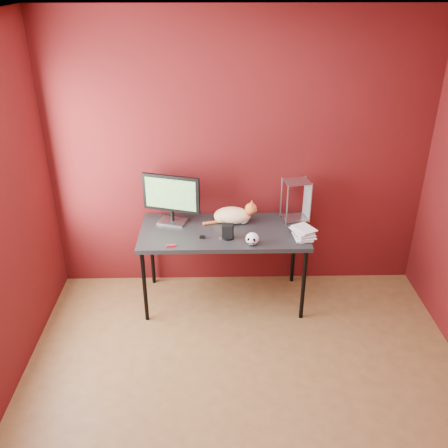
{
  "coord_description": "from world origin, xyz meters",
  "views": [
    {
      "loc": [
        -0.23,
        -2.58,
        2.85
      ],
      "look_at": [
        -0.15,
        1.15,
        0.93
      ],
      "focal_mm": 40.0,
      "sensor_mm": 36.0,
      "label": 1
    }
  ],
  "objects_px": {
    "desk": "(224,235)",
    "monitor": "(171,197)",
    "speaker": "(228,232)",
    "book_stack": "(299,185)",
    "cat": "(233,215)",
    "skull_mug": "(252,239)"
  },
  "relations": [
    {
      "from": "monitor",
      "to": "skull_mug",
      "type": "height_order",
      "value": "monitor"
    },
    {
      "from": "book_stack",
      "to": "skull_mug",
      "type": "bearing_deg",
      "value": -164.28
    },
    {
      "from": "cat",
      "to": "skull_mug",
      "type": "height_order",
      "value": "cat"
    },
    {
      "from": "skull_mug",
      "to": "cat",
      "type": "bearing_deg",
      "value": 123.76
    },
    {
      "from": "speaker",
      "to": "book_stack",
      "type": "distance_m",
      "value": 0.73
    },
    {
      "from": "desk",
      "to": "speaker",
      "type": "height_order",
      "value": "speaker"
    },
    {
      "from": "cat",
      "to": "skull_mug",
      "type": "bearing_deg",
      "value": -61.26
    },
    {
      "from": "skull_mug",
      "to": "speaker",
      "type": "bearing_deg",
      "value": 162.91
    },
    {
      "from": "speaker",
      "to": "book_stack",
      "type": "relative_size",
      "value": 0.13
    },
    {
      "from": "desk",
      "to": "skull_mug",
      "type": "xyz_separation_m",
      "value": [
        0.24,
        -0.27,
        0.11
      ]
    },
    {
      "from": "cat",
      "to": "book_stack",
      "type": "bearing_deg",
      "value": -20.6
    },
    {
      "from": "book_stack",
      "to": "monitor",
      "type": "bearing_deg",
      "value": 163.53
    },
    {
      "from": "desk",
      "to": "speaker",
      "type": "xyz_separation_m",
      "value": [
        0.03,
        -0.14,
        0.11
      ]
    },
    {
      "from": "monitor",
      "to": "cat",
      "type": "relative_size",
      "value": 1.06
    },
    {
      "from": "speaker",
      "to": "book_stack",
      "type": "xyz_separation_m",
      "value": [
        0.59,
        -0.01,
        0.44
      ]
    },
    {
      "from": "skull_mug",
      "to": "book_stack",
      "type": "relative_size",
      "value": 0.12
    },
    {
      "from": "desk",
      "to": "book_stack",
      "type": "bearing_deg",
      "value": -14.29
    },
    {
      "from": "monitor",
      "to": "skull_mug",
      "type": "bearing_deg",
      "value": -14.47
    },
    {
      "from": "speaker",
      "to": "skull_mug",
      "type": "bearing_deg",
      "value": -21.46
    },
    {
      "from": "cat",
      "to": "speaker",
      "type": "bearing_deg",
      "value": -92.01
    },
    {
      "from": "cat",
      "to": "speaker",
      "type": "xyz_separation_m",
      "value": [
        -0.06,
        -0.29,
        -0.02
      ]
    },
    {
      "from": "desk",
      "to": "monitor",
      "type": "xyz_separation_m",
      "value": [
        -0.47,
        0.16,
        0.31
      ]
    }
  ]
}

